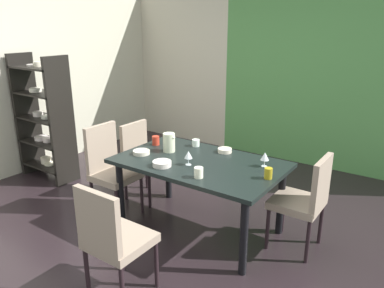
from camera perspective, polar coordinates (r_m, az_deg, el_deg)
name	(u,v)px	position (r m, az deg, el deg)	size (l,w,h in m)	color
ground_plane	(160,230)	(4.01, -4.90, -12.92)	(5.40, 5.63, 0.02)	black
back_panel_interior	(181,66)	(6.73, -1.68, 11.75)	(1.90, 0.10, 2.60)	beige
garden_window_panel	(340,79)	(5.58, 21.56, 9.17)	(3.51, 0.10, 2.60)	#4E8A47
left_interior_panel	(2,82)	(5.59, -27.02, 8.47)	(0.10, 5.63, 2.60)	beige
dining_table	(199,169)	(3.71, 1.12, -3.86)	(1.63, 1.00, 0.75)	black
chair_right_far	(306,198)	(3.59, 16.94, -7.86)	(0.44, 0.44, 0.93)	gray
chair_head_near	(112,237)	(2.92, -12.08, -13.65)	(0.44, 0.44, 0.95)	gray
chair_left_far	(142,156)	(4.52, -7.58, -1.80)	(0.45, 0.44, 0.91)	gray
chair_left_near	(110,166)	(4.18, -12.40, -3.33)	(0.45, 0.44, 1.00)	gray
display_shelf	(44,119)	(5.36, -21.67, 3.60)	(0.81, 0.36, 1.66)	black
wine_glass_west	(188,155)	(3.55, -0.56, -1.69)	(0.08, 0.08, 0.14)	silver
wine_glass_rear	(265,157)	(3.57, 11.04, -1.88)	(0.08, 0.08, 0.14)	silver
serving_bowl_center	(162,164)	(3.55, -4.59, -3.00)	(0.18, 0.18, 0.05)	silver
serving_bowl_corner	(225,150)	(3.93, 5.02, -0.97)	(0.15, 0.15, 0.04)	#EDE1C5
serving_bowl_near_shelf	(141,152)	(3.90, -7.72, -1.24)	(0.17, 0.17, 0.04)	beige
cup_near_window	(156,141)	(4.16, -5.54, 0.53)	(0.08, 0.08, 0.10)	red
cup_north	(268,173)	(3.32, 11.55, -4.40)	(0.07, 0.07, 0.10)	#A6901B
cup_front	(199,173)	(3.28, 1.02, -4.37)	(0.08, 0.08, 0.09)	white
cup_east	(196,143)	(4.10, 0.58, 0.18)	(0.08, 0.08, 0.08)	white
pitcher_left	(169,142)	(3.92, -3.50, 0.26)	(0.14, 0.13, 0.20)	beige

